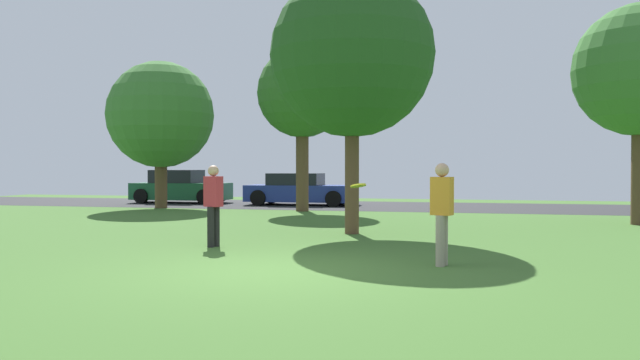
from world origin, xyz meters
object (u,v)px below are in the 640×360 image
object	(u,v)px
birch_tree_lone	(161,115)
person_catcher	(442,209)
person_thrower	(213,202)
parked_car_blue	(300,190)
parked_car_green	(180,188)
frisbee_disc	(358,186)
maple_tree_far	(302,94)
maple_tree_near	(352,55)

from	to	relation	value
birch_tree_lone	person_catcher	size ratio (longest dim) A/B	3.47
person_thrower	parked_car_blue	xyz separation A→B (m)	(-1.95, 13.51, -0.26)
parked_car_green	parked_car_blue	distance (m)	5.56
person_thrower	frisbee_disc	size ratio (longest dim) A/B	4.20
maple_tree_far	person_thrower	xyz separation A→B (m)	(0.90, -10.02, -3.31)
parked_car_blue	birch_tree_lone	bearing A→B (deg)	-146.50
birch_tree_lone	frisbee_disc	world-z (taller)	birch_tree_lone
maple_tree_far	person_catcher	xyz separation A→B (m)	(5.35, -11.37, -3.29)
person_thrower	maple_tree_far	bearing A→B (deg)	111.96
maple_tree_near	parked_car_blue	distance (m)	11.85
maple_tree_near	person_thrower	distance (m)	4.98
parked_car_green	parked_car_blue	xyz separation A→B (m)	(5.55, -0.27, -0.05)
person_thrower	frisbee_disc	bearing A→B (deg)	-0.00
person_catcher	parked_car_blue	size ratio (longest dim) A/B	0.36
birch_tree_lone	parked_car_blue	xyz separation A→B (m)	(4.69, 3.10, -2.96)
person_thrower	maple_tree_near	bearing A→B (deg)	70.60
maple_tree_near	person_thrower	world-z (taller)	maple_tree_near
birch_tree_lone	maple_tree_near	bearing A→B (deg)	-39.95
maple_tree_near	frisbee_disc	distance (m)	4.97
maple_tree_far	birch_tree_lone	size ratio (longest dim) A/B	1.04
person_catcher	frisbee_disc	world-z (taller)	person_catcher
birch_tree_lone	person_thrower	bearing A→B (deg)	-57.47
maple_tree_near	parked_car_blue	world-z (taller)	maple_tree_near
maple_tree_near	parked_car_green	xyz separation A→B (m)	(-9.70, 10.78, -3.52)
birch_tree_lone	person_thrower	distance (m)	12.64
maple_tree_far	person_thrower	size ratio (longest dim) A/B	3.66
maple_tree_far	parked_car_blue	xyz separation A→B (m)	(-1.05, 3.49, -3.57)
person_thrower	person_catcher	distance (m)	4.65
frisbee_disc	parked_car_green	world-z (taller)	parked_car_green
person_catcher	frisbee_disc	size ratio (longest dim) A/B	4.27
person_catcher	parked_car_green	world-z (taller)	person_catcher
maple_tree_near	parked_car_blue	size ratio (longest dim) A/B	1.36
maple_tree_near	parked_car_green	world-z (taller)	maple_tree_near
person_catcher	parked_car_green	xyz separation A→B (m)	(-11.95, 15.13, -0.23)
birch_tree_lone	maple_tree_near	xyz separation A→B (m)	(8.84, -7.41, 0.60)
person_thrower	parked_car_blue	world-z (taller)	person_thrower
parked_car_green	parked_car_blue	world-z (taller)	parked_car_green
birch_tree_lone	person_thrower	size ratio (longest dim) A/B	3.53
frisbee_disc	parked_car_blue	xyz separation A→B (m)	(-4.99, 14.43, -0.64)
maple_tree_near	frisbee_disc	bearing A→B (deg)	-77.96
maple_tree_near	frisbee_disc	size ratio (longest dim) A/B	16.07
maple_tree_far	maple_tree_near	xyz separation A→B (m)	(3.10, -7.02, -0.01)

